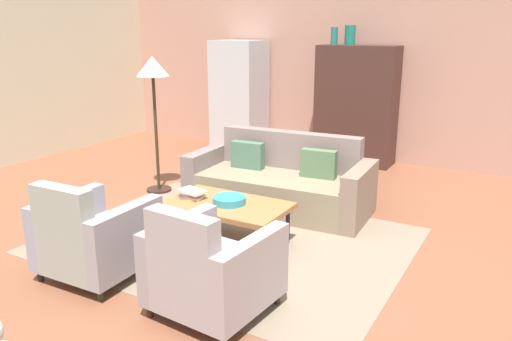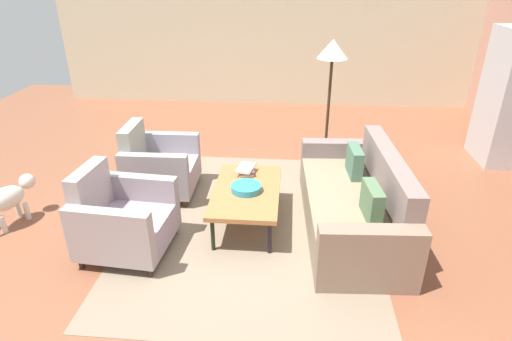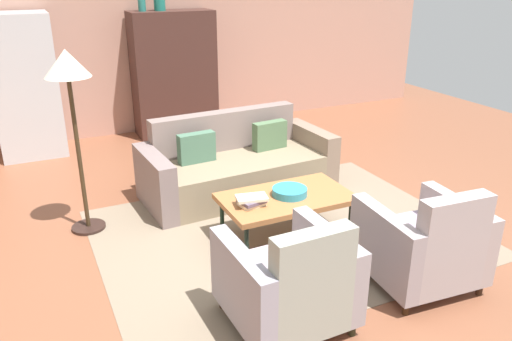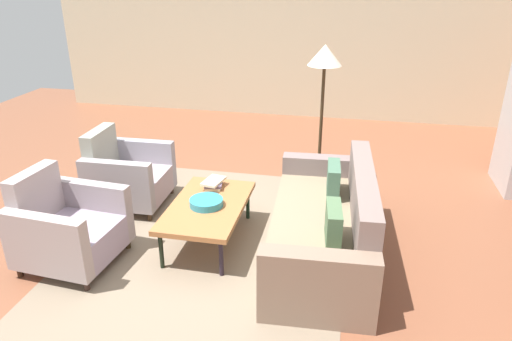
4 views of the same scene
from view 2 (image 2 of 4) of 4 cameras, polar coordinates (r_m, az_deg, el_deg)
name	(u,v)px [view 2 (image 2 of 4)]	position (r m, az deg, el deg)	size (l,w,h in m)	color
ground_plane	(235,226)	(4.66, -2.88, -7.44)	(11.15, 11.15, 0.00)	brown
wall_left	(265,32)	(8.59, 1.18, 18.23)	(0.12, 8.15, 2.80)	beige
area_rug	(251,222)	(4.71, -0.63, -6.97)	(3.40, 2.60, 0.01)	#7E6E5A
couch	(358,204)	(4.61, 13.61, -4.44)	(2.15, 1.02, 0.86)	#837259
coffee_table	(247,192)	(4.52, -1.28, -2.96)	(1.20, 0.70, 0.41)	black
armchair_left	(157,167)	(5.29, -13.23, 0.45)	(0.82, 0.82, 0.88)	#3C2519
armchair_right	(121,220)	(4.32, -17.83, -6.39)	(0.86, 0.86, 0.88)	#362A16
fruit_bowl	(246,188)	(4.46, -1.34, -2.36)	(0.32, 0.32, 0.07)	teal
book_stack	(246,170)	(4.82, -1.39, 0.07)	(0.30, 0.22, 0.09)	beige
floor_lamp	(332,61)	(5.73, 10.22, 14.33)	(0.40, 0.40, 1.72)	black
dog	(9,197)	(5.28, -30.36, -3.14)	(0.68, 0.37, 0.48)	beige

